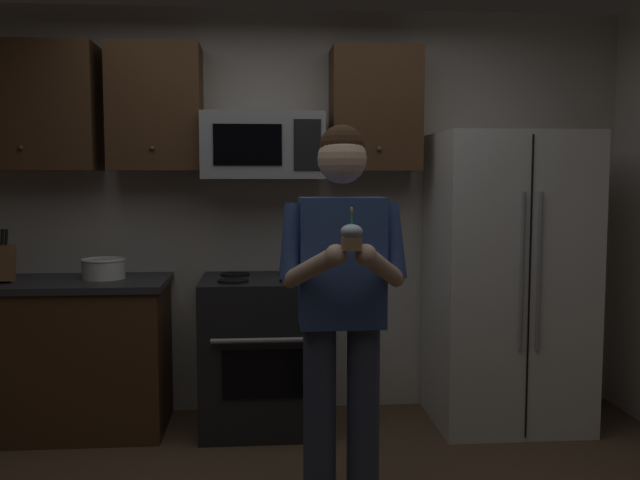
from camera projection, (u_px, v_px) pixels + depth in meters
The scene contains 9 objects.
wall_back at pixel (286, 212), 4.63m from camera, with size 4.40×0.10×2.60m, color beige.
oven_range at pixel (265, 352), 4.30m from camera, with size 0.76×0.70×0.93m.
microwave at pixel (263, 146), 4.31m from camera, with size 0.74×0.41×0.40m.
refrigerator at pixel (507, 279), 4.35m from camera, with size 0.90×0.75×1.80m.
cabinet_row_upper at pixel (168, 108), 4.29m from camera, with size 2.78×0.36×0.76m.
counter_left at pixel (47, 356), 4.22m from camera, with size 1.44×0.66×0.92m.
bowl_large_white at pixel (104, 268), 4.24m from camera, with size 0.26×0.26×0.12m.
person at pixel (342, 297), 3.15m from camera, with size 0.60×0.48×1.76m.
cupcake at pixel (352, 237), 2.80m from camera, with size 0.09×0.09×0.17m.
Camera 1 is at (-0.16, -2.88, 1.53)m, focal length 39.51 mm.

